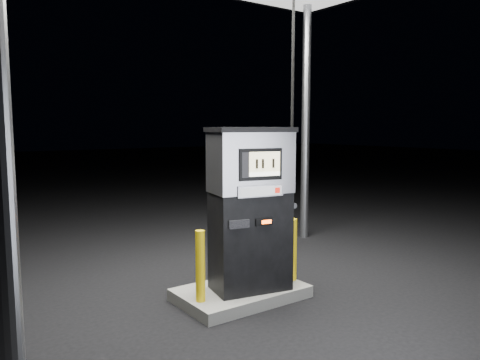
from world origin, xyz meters
TOP-DOWN VIEW (x-y plane):
  - ground at (0.00, 0.00)m, footprint 80.00×80.00m
  - pump_island at (0.00, 0.00)m, footprint 1.60×1.00m
  - fuel_dispenser at (0.08, -0.10)m, footprint 1.18×0.79m
  - bollard_left at (-0.66, -0.11)m, footprint 0.15×0.15m
  - bollard_right at (0.74, -0.16)m, footprint 0.14×0.14m

SIDE VIEW (x-z plane):
  - ground at x=0.00m, z-range 0.00..0.00m
  - pump_island at x=0.00m, z-range 0.00..0.15m
  - bollard_right at x=0.74m, z-range 0.15..0.98m
  - bollard_left at x=-0.66m, z-range 0.15..1.00m
  - fuel_dispenser at x=0.08m, z-range -0.92..3.32m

